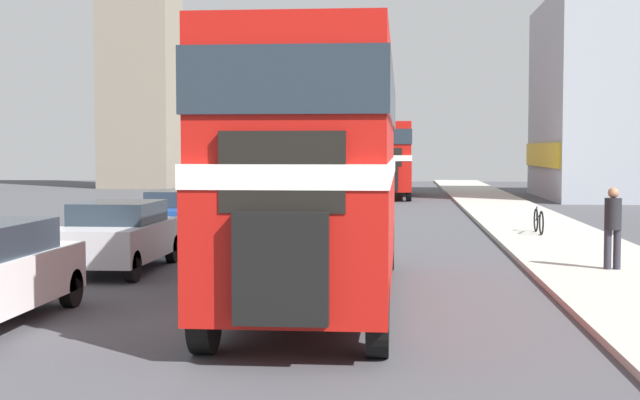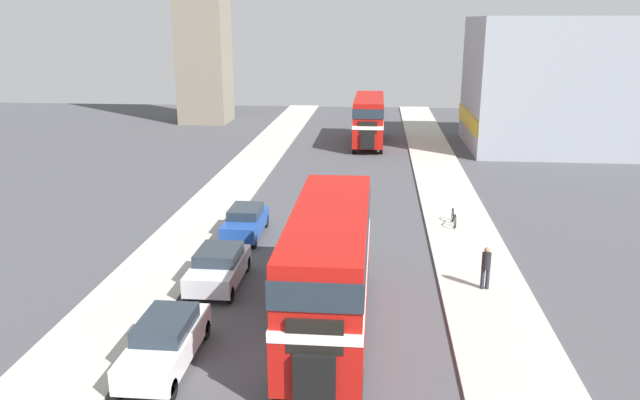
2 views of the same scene
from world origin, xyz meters
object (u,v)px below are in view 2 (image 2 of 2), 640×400
object	(u,v)px
pedestrian_walking	(486,265)
double_decker_bus	(330,261)
car_parked_far	(245,221)
car_parked_near	(165,341)
bicycle_on_pavement	(454,218)
car_parked_mid	(219,267)
bus_distant	(369,116)

from	to	relation	value
pedestrian_walking	double_decker_bus	bearing A→B (deg)	-147.61
double_decker_bus	car_parked_far	size ratio (longest dim) A/B	2.54
double_decker_bus	pedestrian_walking	world-z (taller)	double_decker_bus
car_parked_near	double_decker_bus	bearing A→B (deg)	29.72
car_parked_far	pedestrian_walking	xyz separation A→B (m)	(10.67, -5.57, 0.33)
car_parked_near	pedestrian_walking	world-z (taller)	pedestrian_walking
bicycle_on_pavement	double_decker_bus	bearing A→B (deg)	-115.26
car_parked_mid	car_parked_far	size ratio (longest dim) A/B	1.00
double_decker_bus	car_parked_far	world-z (taller)	double_decker_bus
double_decker_bus	car_parked_mid	bearing A→B (deg)	144.57
double_decker_bus	car_parked_near	xyz separation A→B (m)	(-4.81, -2.75, -1.74)
double_decker_bus	bicycle_on_pavement	size ratio (longest dim) A/B	5.79
car_parked_near	pedestrian_walking	bearing A→B (deg)	31.20
car_parked_mid	car_parked_far	world-z (taller)	car_parked_mid
bus_distant	car_parked_mid	bearing A→B (deg)	-100.05
bus_distant	pedestrian_walking	distance (m)	30.72
bus_distant	pedestrian_walking	world-z (taller)	bus_distant
car_parked_mid	pedestrian_walking	world-z (taller)	pedestrian_walking
car_parked_near	bicycle_on_pavement	xyz separation A→B (m)	(10.32, 14.41, -0.31)
car_parked_near	car_parked_far	xyz separation A→B (m)	(-0.04, 12.01, -0.03)
car_parked_near	car_parked_far	world-z (taller)	car_parked_near
double_decker_bus	bicycle_on_pavement	bearing A→B (deg)	64.74
bus_distant	car_parked_mid	world-z (taller)	bus_distant
pedestrian_walking	car_parked_near	bearing A→B (deg)	-148.80
car_parked_near	pedestrian_walking	distance (m)	12.42
car_parked_mid	bicycle_on_pavement	size ratio (longest dim) A/B	2.27
double_decker_bus	pedestrian_walking	xyz separation A→B (m)	(5.81, 3.68, -1.44)
double_decker_bus	car_parked_near	size ratio (longest dim) A/B	2.30
bus_distant	pedestrian_walking	bearing A→B (deg)	-80.45
car_parked_mid	pedestrian_walking	xyz separation A→B (m)	(10.51, 0.34, 0.32)
car_parked_far	bicycle_on_pavement	distance (m)	10.64
bus_distant	car_parked_near	xyz separation A→B (m)	(-5.53, -36.70, -1.61)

